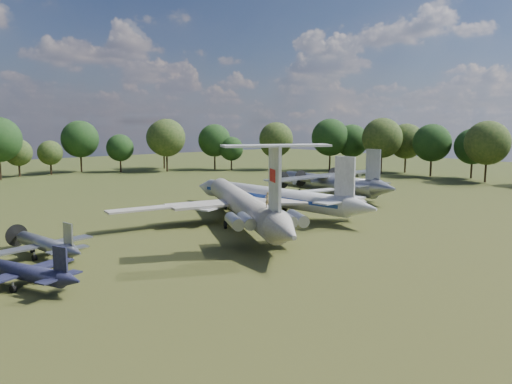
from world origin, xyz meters
TOP-DOWN VIEW (x-y plane):
  - ground at (0.00, 0.00)m, footprint 300.00×300.00m
  - il62_airliner at (5.98, -0.57)m, footprint 54.68×60.15m
  - tu104_jet at (15.63, 4.42)m, footprint 35.28×44.59m
  - an12_transport at (35.54, 10.21)m, footprint 29.16×32.56m
  - small_prop_west at (-25.71, -9.89)m, footprint 15.76×17.78m
  - small_prop_northwest at (-21.19, -0.79)m, footprint 13.89×17.11m
  - person_on_il62 at (0.32, -12.73)m, footprint 0.69×0.47m

SIDE VIEW (x-z plane):
  - ground at x=0.00m, z-range 0.00..0.00m
  - small_prop_west at x=-25.71m, z-range 0.00..2.16m
  - small_prop_northwest at x=-21.19m, z-range 0.00..2.24m
  - tu104_jet at x=15.63m, z-range 0.00..4.17m
  - an12_transport at x=35.54m, z-range 0.00..4.26m
  - il62_airliner at x=5.98m, z-range 0.00..4.79m
  - person_on_il62 at x=0.32m, z-range 4.79..6.63m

